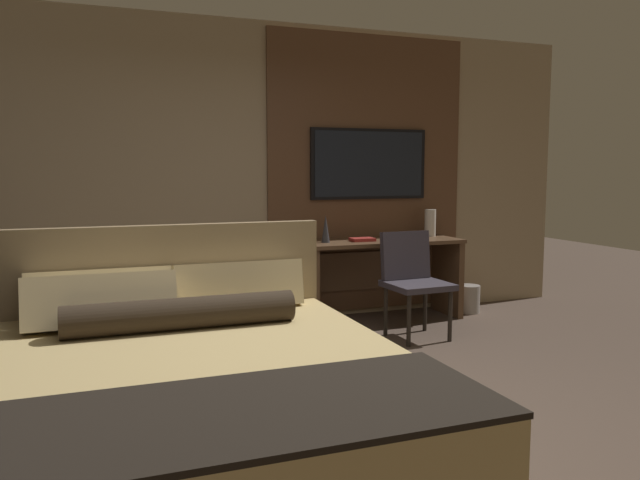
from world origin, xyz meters
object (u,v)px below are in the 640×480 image
object	(u,v)px
vase_short	(326,229)
book	(362,239)
tv	(369,164)
vase_tall	(430,223)
waste_bin	(469,299)
desk_chair	(412,274)
bed	(197,405)
desk	(379,266)

from	to	relation	value
vase_short	book	world-z (taller)	vase_short
tv	vase_short	size ratio (longest dim) A/B	4.82
tv	vase_tall	bearing A→B (deg)	-12.83
book	waste_bin	xyz separation A→B (m)	(1.19, -0.00, -0.65)
vase_short	book	xyz separation A→B (m)	(0.36, -0.02, -0.11)
desk_chair	tv	bearing A→B (deg)	87.24
vase_short	desk_chair	bearing A→B (deg)	-46.55
bed	book	distance (m)	3.18
desk	waste_bin	bearing A→B (deg)	-4.22
desk_chair	book	world-z (taller)	desk_chair
vase_tall	vase_short	xyz separation A→B (m)	(-1.19, -0.15, -0.01)
vase_short	book	size ratio (longest dim) A/B	1.14
vase_tall	desk_chair	bearing A→B (deg)	-129.27
bed	tv	distance (m)	3.70
bed	vase_short	bearing A→B (deg)	57.07
vase_short	waste_bin	xyz separation A→B (m)	(1.56, -0.02, -0.77)
vase_tall	vase_short	world-z (taller)	vase_tall
bed	vase_tall	distance (m)	3.88
bed	book	xyz separation A→B (m)	(1.97, 2.46, 0.45)
desk	tv	bearing A→B (deg)	90.00
tv	waste_bin	size ratio (longest dim) A/B	4.37
desk	book	size ratio (longest dim) A/B	6.95
desk_chair	waste_bin	distance (m)	1.22
tv	waste_bin	distance (m)	1.71
desk_chair	vase_tall	world-z (taller)	vase_tall
desk_chair	bed	bearing A→B (deg)	-142.06
desk_chair	vase_short	bearing A→B (deg)	130.66
desk	book	bearing A→B (deg)	-161.26
vase_short	waste_bin	distance (m)	1.74
bed	desk	bearing A→B (deg)	49.33
book	vase_tall	bearing A→B (deg)	11.43
tv	vase_tall	size ratio (longest dim) A/B	4.53
tv	vase_tall	distance (m)	0.86
book	waste_bin	distance (m)	1.36
desk	vase_tall	bearing A→B (deg)	8.89
vase_tall	tv	bearing A→B (deg)	167.17
desk	vase_short	bearing A→B (deg)	-174.54
desk	tv	size ratio (longest dim) A/B	1.27
tv	desk	bearing A→B (deg)	-90.00
tv	vase_tall	xyz separation A→B (m)	(0.62, -0.14, -0.59)
bed	vase_tall	world-z (taller)	bed
tv	waste_bin	world-z (taller)	tv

